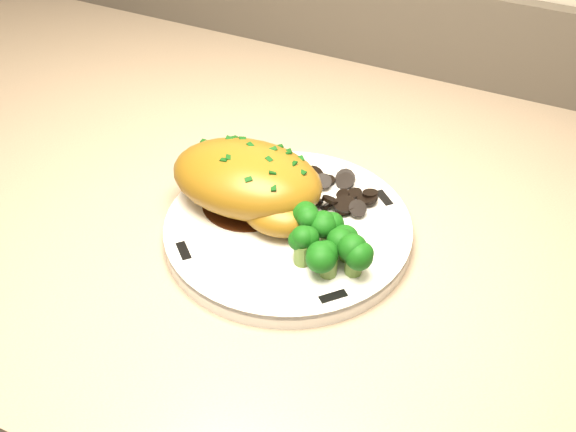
% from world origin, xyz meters
% --- Properties ---
extents(plate, '(0.27, 0.27, 0.02)m').
position_xyz_m(plate, '(0.22, 1.62, 0.89)').
color(plate, white).
rests_on(plate, counter).
extents(rim_accent_0, '(0.02, 0.02, 0.00)m').
position_xyz_m(rim_accent_0, '(0.29, 1.70, 0.90)').
color(rim_accent_0, black).
rests_on(rim_accent_0, plate).
extents(rim_accent_1, '(0.02, 0.02, 0.00)m').
position_xyz_m(rim_accent_1, '(0.14, 1.69, 0.90)').
color(rim_accent_1, black).
rests_on(rim_accent_1, plate).
extents(rim_accent_2, '(0.02, 0.02, 0.00)m').
position_xyz_m(rim_accent_2, '(0.15, 1.54, 0.90)').
color(rim_accent_2, black).
rests_on(rim_accent_2, plate).
extents(rim_accent_3, '(0.02, 0.02, 0.00)m').
position_xyz_m(rim_accent_3, '(0.29, 1.55, 0.90)').
color(rim_accent_3, black).
rests_on(rim_accent_3, plate).
extents(gravy_pool, '(0.09, 0.09, 0.00)m').
position_xyz_m(gravy_pool, '(0.17, 1.63, 0.90)').
color(gravy_pool, '#341609').
rests_on(gravy_pool, plate).
extents(chicken_breast, '(0.16, 0.11, 0.06)m').
position_xyz_m(chicken_breast, '(0.17, 1.63, 0.93)').
color(chicken_breast, '#8F6418').
rests_on(chicken_breast, plate).
extents(mushroom_pile, '(0.08, 0.06, 0.02)m').
position_xyz_m(mushroom_pile, '(0.24, 1.68, 0.90)').
color(mushroom_pile, black).
rests_on(mushroom_pile, plate).
extents(broccoli_florets, '(0.08, 0.06, 0.04)m').
position_xyz_m(broccoli_florets, '(0.27, 1.59, 0.92)').
color(broccoli_florets, olive).
rests_on(broccoli_florets, plate).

